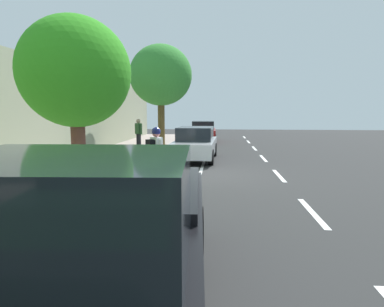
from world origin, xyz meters
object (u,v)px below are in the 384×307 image
parked_sedan_red_nearest (203,131)px  cyclist_with_backpack (156,150)px  parked_pickup_black_mid (104,249)px  parked_sedan_silver_second (195,144)px  street_tree_near_cyclist (161,76)px  street_tree_mid_block (75,73)px  bicycle_at_curb (160,176)px  pedestrian_on_phone (139,132)px

parked_sedan_red_nearest → cyclist_with_backpack: (0.69, 14.35, 0.34)m
parked_sedan_red_nearest → parked_pickup_black_mid: size_ratio=0.82×
parked_sedan_silver_second → cyclist_with_backpack: size_ratio=2.51×
street_tree_near_cyclist → street_tree_mid_block: size_ratio=1.36×
street_tree_near_cyclist → street_tree_mid_block: street_tree_near_cyclist is taller
parked_sedan_silver_second → street_tree_near_cyclist: 5.72m
parked_pickup_black_mid → street_tree_near_cyclist: (2.29, -15.85, 3.36)m
parked_sedan_red_nearest → parked_sedan_silver_second: 8.99m
parked_pickup_black_mid → street_tree_near_cyclist: street_tree_near_cyclist is taller
street_tree_mid_block → street_tree_near_cyclist: bearing=-90.0°
parked_sedan_red_nearest → cyclist_with_backpack: cyclist_with_backpack is taller
parked_sedan_silver_second → cyclist_with_backpack: (0.79, 5.36, 0.34)m
parked_sedan_red_nearest → street_tree_near_cyclist: bearing=66.8°
bicycle_at_curb → street_tree_mid_block: street_tree_mid_block is taller
parked_sedan_silver_second → street_tree_near_cyclist: street_tree_near_cyclist is taller
parked_sedan_silver_second → street_tree_near_cyclist: bearing=-59.5°
street_tree_near_cyclist → pedestrian_on_phone: 3.50m
parked_pickup_black_mid → bicycle_at_curb: (0.57, -6.15, -0.52)m
bicycle_at_curb → cyclist_with_backpack: size_ratio=0.74×
street_tree_near_cyclist → pedestrian_on_phone: size_ratio=3.53×
street_tree_near_cyclist → pedestrian_on_phone: bearing=39.7°
parked_sedan_silver_second → cyclist_with_backpack: cyclist_with_backpack is taller
parked_pickup_black_mid → street_tree_mid_block: 5.62m
parked_sedan_red_nearest → cyclist_with_backpack: bearing=87.3°
parked_sedan_red_nearest → street_tree_mid_block: bearing=82.4°
parked_sedan_silver_second → bicycle_at_curb: parked_sedan_silver_second is taller
cyclist_with_backpack → bicycle_at_curb: bearing=116.7°
cyclist_with_backpack → street_tree_mid_block: size_ratio=0.41×
parked_pickup_black_mid → cyclist_with_backpack: parked_pickup_black_mid is taller
pedestrian_on_phone → parked_sedan_red_nearest: bearing=-118.8°
parked_pickup_black_mid → cyclist_with_backpack: (0.79, -6.59, 0.19)m
street_tree_mid_block → bicycle_at_curb: bearing=-138.2°
parked_sedan_red_nearest → cyclist_with_backpack: size_ratio=2.50×
parked_sedan_red_nearest → bicycle_at_curb: 14.80m
parked_sedan_silver_second → cyclist_with_backpack: bearing=81.6°
parked_sedan_red_nearest → street_tree_mid_block: street_tree_mid_block is taller
bicycle_at_curb → street_tree_mid_block: (1.72, 1.54, 2.75)m
cyclist_with_backpack → pedestrian_on_phone: 8.72m
street_tree_mid_block → cyclist_with_backpack: bearing=-127.3°
parked_sedan_silver_second → cyclist_with_backpack: 5.43m
parked_sedan_silver_second → bicycle_at_curb: (0.57, 5.80, -0.37)m
parked_sedan_silver_second → parked_pickup_black_mid: size_ratio=0.82×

